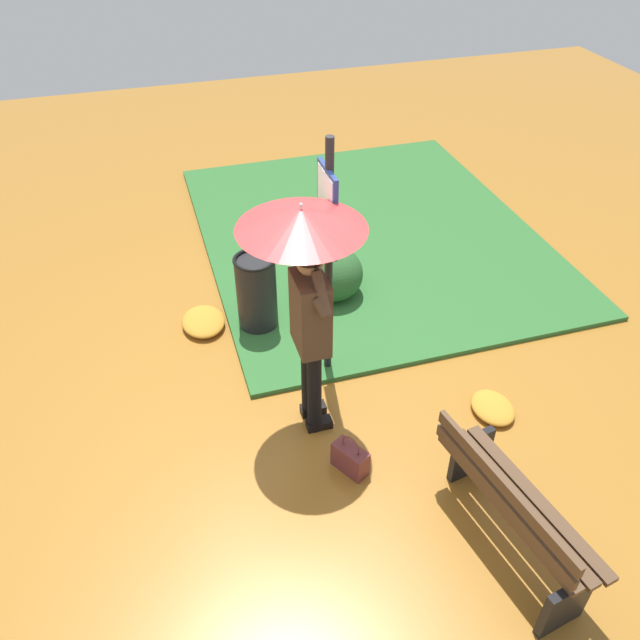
{
  "coord_description": "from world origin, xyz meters",
  "views": [
    {
      "loc": [
        -3.98,
        1.03,
        4.16
      ],
      "look_at": [
        0.04,
        -0.17,
        0.85
      ],
      "focal_mm": 36.17,
      "sensor_mm": 36.0,
      "label": 1
    }
  ],
  "objects_px": {
    "info_sign_post": "(328,237)",
    "trash_bin": "(257,293)",
    "park_bench": "(512,508)",
    "person_with_umbrella": "(306,267)",
    "handbag": "(350,459)"
  },
  "relations": [
    {
      "from": "info_sign_post",
      "to": "park_bench",
      "type": "height_order",
      "value": "info_sign_post"
    },
    {
      "from": "handbag",
      "to": "park_bench",
      "type": "bearing_deg",
      "value": -137.97
    },
    {
      "from": "info_sign_post",
      "to": "trash_bin",
      "type": "height_order",
      "value": "info_sign_post"
    },
    {
      "from": "person_with_umbrella",
      "to": "handbag",
      "type": "bearing_deg",
      "value": -166.8
    },
    {
      "from": "handbag",
      "to": "trash_bin",
      "type": "xyz_separation_m",
      "value": [
        2.01,
        0.31,
        0.29
      ]
    },
    {
      "from": "info_sign_post",
      "to": "handbag",
      "type": "distance_m",
      "value": 1.79
    },
    {
      "from": "park_bench",
      "to": "trash_bin",
      "type": "relative_size",
      "value": 1.68
    },
    {
      "from": "person_with_umbrella",
      "to": "info_sign_post",
      "type": "bearing_deg",
      "value": -32.56
    },
    {
      "from": "info_sign_post",
      "to": "trash_bin",
      "type": "bearing_deg",
      "value": 30.46
    },
    {
      "from": "person_with_umbrella",
      "to": "info_sign_post",
      "type": "distance_m",
      "value": 0.62
    },
    {
      "from": "person_with_umbrella",
      "to": "park_bench",
      "type": "distance_m",
      "value": 2.23
    },
    {
      "from": "info_sign_post",
      "to": "park_bench",
      "type": "xyz_separation_m",
      "value": [
        -2.14,
        -0.68,
        -1.04
      ]
    },
    {
      "from": "info_sign_post",
      "to": "park_bench",
      "type": "bearing_deg",
      "value": -162.41
    },
    {
      "from": "info_sign_post",
      "to": "park_bench",
      "type": "distance_m",
      "value": 2.47
    },
    {
      "from": "person_with_umbrella",
      "to": "handbag",
      "type": "distance_m",
      "value": 1.59
    }
  ]
}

